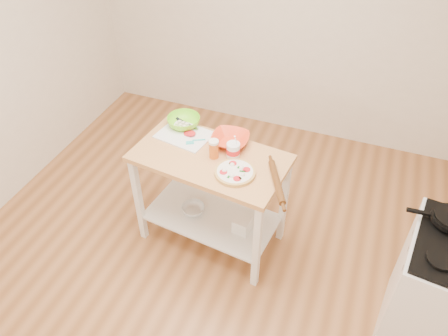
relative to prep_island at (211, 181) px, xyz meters
name	(u,v)px	position (x,y,z in m)	size (l,w,h in m)	color
room_shell	(188,140)	(0.04, -0.41, 0.70)	(4.04, 4.54, 2.74)	#A76B3D
prep_island	(211,181)	(0.00, 0.00, 0.00)	(1.20, 0.75, 0.90)	tan
gas_stove	(442,295)	(1.73, -0.30, -0.17)	(0.68, 0.76, 1.11)	white
pizza	(235,172)	(0.24, -0.12, 0.27)	(0.29, 0.29, 0.05)	#DBAF5D
cutting_board	(185,134)	(-0.28, 0.17, 0.26)	(0.45, 0.36, 0.04)	white
spatula	(195,141)	(-0.17, 0.11, 0.27)	(0.13, 0.11, 0.01)	#36C7C4
knife	(182,121)	(-0.37, 0.31, 0.27)	(0.26, 0.11, 0.01)	silver
orange_bowl	(230,140)	(0.09, 0.20, 0.29)	(0.28, 0.28, 0.07)	#EF4722
green_bowl	(184,122)	(-0.34, 0.28, 0.29)	(0.26, 0.26, 0.08)	#7DE920
beer_pint	(214,149)	(0.03, 0.00, 0.33)	(0.07, 0.07, 0.15)	#D6601A
yogurt_tub	(233,150)	(0.16, 0.05, 0.31)	(0.10, 0.10, 0.21)	white
rolling_pin	(277,182)	(0.54, -0.12, 0.28)	(0.05, 0.05, 0.41)	#5C3415
shelf_glass_bowl	(193,209)	(-0.16, -0.01, -0.36)	(0.19, 0.19, 0.06)	silver
shelf_bin	(242,225)	(0.29, -0.06, -0.32)	(0.13, 0.13, 0.13)	white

